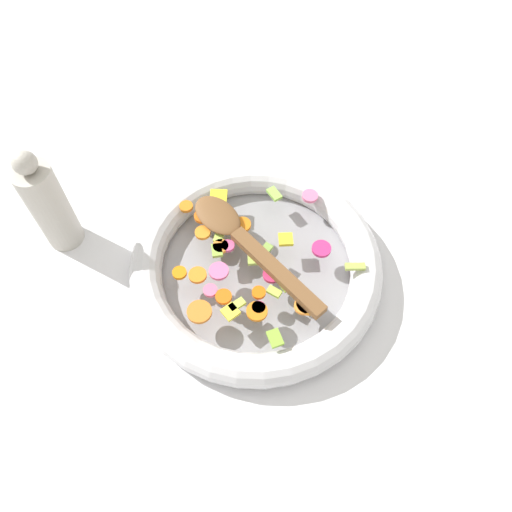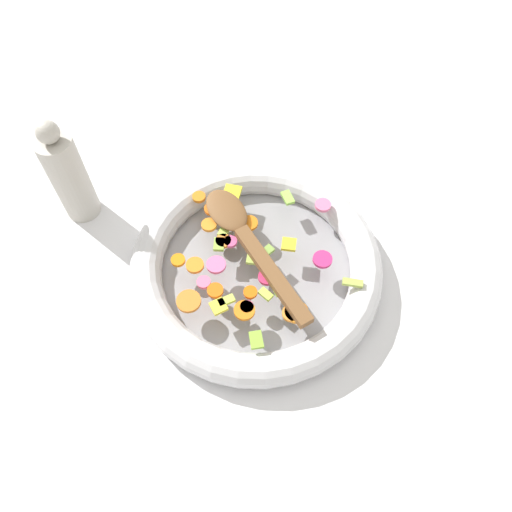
% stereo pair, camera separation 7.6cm
% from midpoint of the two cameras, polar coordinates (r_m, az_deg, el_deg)
% --- Properties ---
extents(ground_plane, '(4.00, 4.00, 0.00)m').
position_cam_midpoint_polar(ground_plane, '(0.80, -2.70, -2.10)').
color(ground_plane, silver).
extents(skillet, '(0.40, 0.40, 0.05)m').
position_cam_midpoint_polar(skillet, '(0.78, -2.77, -1.30)').
color(skillet, gray).
rests_on(skillet, ground_plane).
extents(chopped_vegetables, '(0.29, 0.31, 0.01)m').
position_cam_midpoint_polar(chopped_vegetables, '(0.75, -3.94, -1.12)').
color(chopped_vegetables, orange).
rests_on(chopped_vegetables, skillet).
extents(wooden_spoon, '(0.21, 0.23, 0.01)m').
position_cam_midpoint_polar(wooden_spoon, '(0.76, -4.35, 1.71)').
color(wooden_spoon, brown).
rests_on(wooden_spoon, chopped_vegetables).
extents(pepper_mill, '(0.06, 0.06, 0.20)m').
position_cam_midpoint_polar(pepper_mill, '(0.84, -25.06, 5.17)').
color(pepper_mill, '#B2ADA3').
rests_on(pepper_mill, ground_plane).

